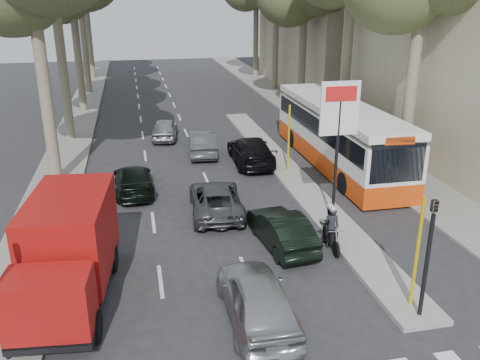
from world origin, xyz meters
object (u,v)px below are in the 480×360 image
object	(u,v)px
red_truck	(68,250)
motorcycle	(330,226)
dark_hatchback	(281,229)
city_bus	(338,133)
silver_hatchback	(257,298)

from	to	relation	value
red_truck	motorcycle	bearing A→B (deg)	16.20
dark_hatchback	motorcycle	world-z (taller)	motorcycle
city_bus	motorcycle	distance (m)	9.46
red_truck	motorcycle	size ratio (longest dim) A/B	3.06
red_truck	city_bus	distance (m)	16.13
motorcycle	red_truck	bearing A→B (deg)	-163.84
red_truck	motorcycle	distance (m)	8.89
dark_hatchback	red_truck	world-z (taller)	red_truck
dark_hatchback	motorcycle	bearing A→B (deg)	162.37
silver_hatchback	city_bus	bearing A→B (deg)	-120.66
dark_hatchback	city_bus	world-z (taller)	city_bus
red_truck	city_bus	bearing A→B (deg)	45.04
silver_hatchback	dark_hatchback	distance (m)	4.63
dark_hatchback	red_truck	xyz separation A→B (m)	(-7.00, -1.95, 0.97)
dark_hatchback	city_bus	size ratio (longest dim) A/B	0.31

